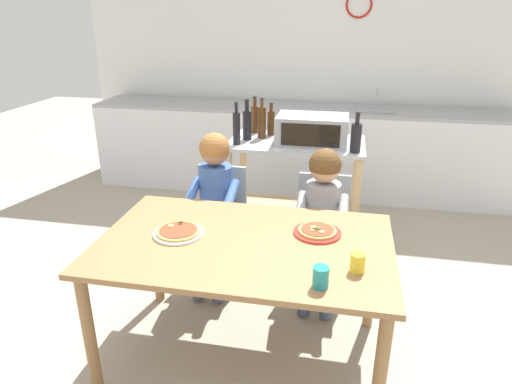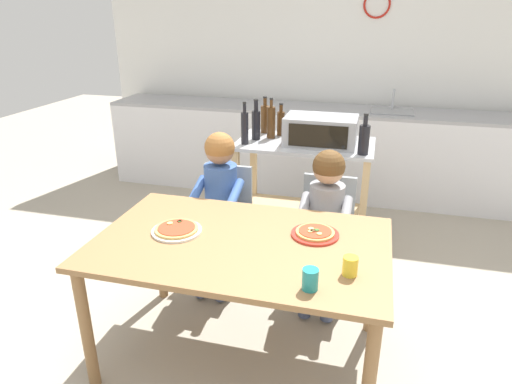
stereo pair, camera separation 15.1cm
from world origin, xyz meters
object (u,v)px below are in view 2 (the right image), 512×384
bottle_slim_sauce (245,127)px  child_in_blue_striped_shirt (218,193)px  bottle_brown_beer (364,139)px  pizza_plate_white (177,230)px  bottle_clear_vinegar (256,124)px  drinking_cup_yellow (350,266)px  child_in_grey_shirt (325,210)px  bottle_tall_green_wine (281,122)px  dining_chair_left (225,215)px  dining_table (241,255)px  kitchen_island_cart (303,179)px  toaster_oven (321,131)px  bottle_dark_olive_oil (265,118)px  drinking_cup_teal (310,279)px  pizza_plate_red_rimmed (315,233)px  bottle_squat_spirits (271,122)px  dining_chair_right (326,229)px

bottle_slim_sauce → child_in_blue_striped_shirt: 0.61m
bottle_brown_beer → pizza_plate_white: bearing=-128.3°
child_in_blue_striped_shirt → bottle_clear_vinegar: bearing=82.8°
drinking_cup_yellow → child_in_grey_shirt: bearing=104.0°
bottle_tall_green_wine → dining_chair_left: bearing=-108.6°
bottle_clear_vinegar → pizza_plate_white: (-0.08, -1.31, -0.27)m
bottle_slim_sauce → dining_table: 1.28m
dining_table → pizza_plate_white: (-0.36, 0.01, 0.10)m
bottle_brown_beer → bottle_slim_sauce: bearing=177.7°
kitchen_island_cart → child_in_grey_shirt: size_ratio=1.01×
bottle_tall_green_wine → pizza_plate_white: bottle_tall_green_wine is taller
toaster_oven → child_in_grey_shirt: size_ratio=0.51×
bottle_dark_olive_oil → child_in_blue_striped_shirt: bottle_dark_olive_oil is taller
bottle_slim_sauce → pizza_plate_white: size_ratio=1.19×
dining_chair_left → drinking_cup_yellow: bearing=-46.4°
bottle_brown_beer → child_in_grey_shirt: bottle_brown_beer is taller
bottle_tall_green_wine → child_in_blue_striped_shirt: bottle_tall_green_wine is taller
bottle_brown_beer → drinking_cup_teal: size_ratio=2.99×
kitchen_island_cart → toaster_oven: bearing=-14.0°
kitchen_island_cart → pizza_plate_red_rimmed: size_ratio=4.10×
pizza_plate_white → bottle_squat_spirits: bearing=82.4°
dining_table → drinking_cup_yellow: bearing=-17.8°
pizza_plate_red_rimmed → drinking_cup_yellow: (0.20, -0.33, 0.03)m
bottle_dark_olive_oil → dining_chair_left: 0.93m
drinking_cup_teal → pizza_plate_red_rimmed: bearing=95.5°
bottle_brown_beer → child_in_grey_shirt: bearing=-109.7°
dining_chair_right → drinking_cup_yellow: bearing=-77.7°
dining_table → drinking_cup_yellow: 0.60m
bottle_squat_spirits → drinking_cup_yellow: (0.73, -1.57, -0.24)m
drinking_cup_teal → dining_chair_right: bearing=92.5°
bottle_tall_green_wine → dining_chair_right: size_ratio=0.31×
bottle_tall_green_wine → bottle_squat_spirits: bearing=-118.3°
bottle_brown_beer → child_in_blue_striped_shirt: (-0.90, -0.48, -0.31)m
bottle_clear_vinegar → bottle_dark_olive_oil: 0.22m
bottle_squat_spirits → drinking_cup_teal: 1.84m
pizza_plate_white → drinking_cup_teal: drinking_cup_teal is taller
bottle_squat_spirits → pizza_plate_white: bottle_squat_spirits is taller
bottle_slim_sauce → drinking_cup_teal: bottle_slim_sauce is taller
bottle_brown_beer → toaster_oven: bearing=152.7°
kitchen_island_cart → drinking_cup_teal: bearing=-79.9°
kitchen_island_cart → bottle_tall_green_wine: (-0.22, 0.16, 0.40)m
bottle_brown_beer → dining_table: bearing=-115.3°
bottle_tall_green_wine → pizza_plate_white: 1.53m
bottle_clear_vinegar → child_in_blue_striped_shirt: size_ratio=0.29×
bottle_dark_olive_oil → bottle_tall_green_wine: 0.15m
dining_chair_left → child_in_grey_shirt: 0.75m
dining_chair_left → bottle_clear_vinegar: bearing=81.3°
dining_chair_left → toaster_oven: bearing=42.2°
bottle_dark_olive_oil → bottle_tall_green_wine: bottle_dark_olive_oil is taller
pizza_plate_white → bottle_slim_sauce: bearing=88.2°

